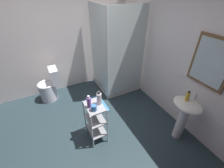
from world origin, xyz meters
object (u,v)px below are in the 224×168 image
Objects in this scene: lotion_bottle_white at (99,99)px; rinse_cup at (94,108)px; toilet at (50,87)px; storage_cart at (96,119)px; shower_stall at (115,72)px; conditioner_bottle_purple at (89,102)px; pedestal_sink at (185,113)px; hand_soap_bottle at (188,96)px; bath_mat at (96,105)px.

lotion_bottle_white is 2.58× the size of rinse_cup.
toilet is 1.60m from storage_cart.
shower_stall is 9.29× the size of conditioner_bottle_purple.
pedestal_sink reaches higher than storage_cart.
shower_stall is 21.73× the size of rinse_cup.
hand_soap_bottle is at bearing 9.35° from shower_stall.
shower_stall is 1.64m from conditioner_bottle_purple.
conditioner_bottle_purple is at bearing -115.28° from pedestal_sink.
hand_soap_bottle is at bearing 66.03° from conditioner_bottle_purple.
lotion_bottle_white reaches higher than conditioner_bottle_purple.
shower_stall reaches higher than lotion_bottle_white.
shower_stall is 11.76× the size of hand_soap_bottle.
lotion_bottle_white is at bearing -116.78° from hand_soap_bottle.
shower_stall is at bearing 121.37° from bath_mat.
conditioner_bottle_purple is at bearing -41.61° from shower_stall.
hand_soap_bottle is 0.72× the size of lotion_bottle_white.
storage_cart reaches higher than bath_mat.
hand_soap_bottle is (2.10, 1.83, 0.57)m from toilet.
toilet is at bearing -162.04° from rinse_cup.
toilet is at bearing -139.29° from pedestal_sink.
bath_mat is (0.72, 0.85, -0.31)m from toilet.
lotion_bottle_white is (1.19, -0.90, 0.38)m from shower_stall.
storage_cart is at bearing -20.83° from bath_mat.
pedestal_sink is 1.39m from lotion_bottle_white.
lotion_bottle_white is at bearing -15.00° from bath_mat.
conditioner_bottle_purple is 0.36× the size of bath_mat.
shower_stall is at bearing 141.55° from rinse_cup.
hand_soap_bottle is at bearing 41.12° from toilet.
hand_soap_bottle is (0.60, 1.28, 0.45)m from storage_cart.
bath_mat is (-1.42, -1.00, -0.57)m from pedestal_sink.
pedestal_sink is 1.07× the size of toilet.
toilet is at bearing -130.54° from bath_mat.
hand_soap_bottle is 0.28× the size of bath_mat.
rinse_cup is (-0.55, -1.33, 0.21)m from pedestal_sink.
storage_cart is 3.11× the size of lotion_bottle_white.
storage_cart is 3.44× the size of conditioner_bottle_purple.
toilet reaches higher than storage_cart.
bath_mat is at bearing 159.17° from storage_cart.
rinse_cup is (0.09, 0.04, -0.05)m from conditioner_bottle_purple.
bath_mat is (0.42, -0.69, -0.45)m from shower_stall.
hand_soap_bottle is 1.48m from conditioner_bottle_purple.
hand_soap_bottle is 1.85× the size of rinse_cup.
conditioner_bottle_purple is at bearing -94.80° from storage_cart.
pedestal_sink is 4.76× the size of hand_soap_bottle.
conditioner_bottle_purple is (1.19, -1.06, 0.37)m from shower_stall.
pedestal_sink is at bearing 35.09° from bath_mat.
bath_mat is at bearing -144.37° from hand_soap_bottle.
toilet is 1.71m from lotion_bottle_white.
conditioner_bottle_purple is at bearing -157.67° from rinse_cup.
hand_soap_bottle reaches higher than lotion_bottle_white.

